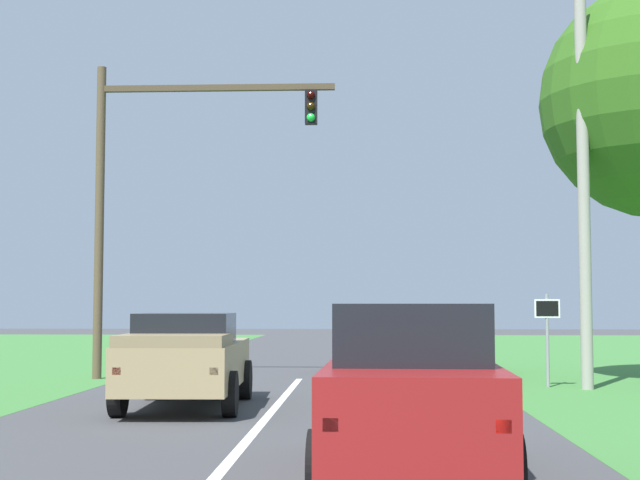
{
  "coord_description": "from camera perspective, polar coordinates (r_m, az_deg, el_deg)",
  "views": [
    {
      "loc": [
        1.66,
        -4.7,
        1.94
      ],
      "look_at": [
        0.72,
        15.98,
        3.38
      ],
      "focal_mm": 52.33,
      "sensor_mm": 36.0,
      "label": 1
    }
  ],
  "objects": [
    {
      "name": "ground_plane",
      "position": [
        15.85,
        -3.49,
        -11.01
      ],
      "size": [
        120.0,
        120.0,
        0.0
      ],
      "primitive_type": "plane",
      "color": "#424244"
    },
    {
      "name": "red_suv_near",
      "position": [
        10.79,
        5.57,
        -8.85
      ],
      "size": [
        2.19,
        4.75,
        1.95
      ],
      "color": "maroon",
      "rests_on": "ground_plane"
    },
    {
      "name": "pickup_truck_lead",
      "position": [
        17.9,
        -8.17,
        -7.17
      ],
      "size": [
        2.33,
        5.04,
        1.78
      ],
      "color": "tan",
      "rests_on": "ground_plane"
    },
    {
      "name": "traffic_light",
      "position": [
        25.2,
        -9.99,
        3.89
      ],
      "size": [
        6.39,
        0.4,
        8.32
      ],
      "color": "brown",
      "rests_on": "ground_plane"
    },
    {
      "name": "keep_moving_sign",
      "position": [
        22.78,
        13.73,
        -5.19
      ],
      "size": [
        0.6,
        0.09,
        2.21
      ],
      "color": "gray",
      "rests_on": "ground_plane"
    },
    {
      "name": "crossing_suv_far",
      "position": [
        27.4,
        5.65,
        -6.01
      ],
      "size": [
        4.25,
        2.15,
        1.85
      ],
      "color": "black",
      "rests_on": "ground_plane"
    },
    {
      "name": "utility_pole_right",
      "position": [
        22.6,
        15.82,
        3.25
      ],
      "size": [
        0.28,
        0.28,
        9.46
      ],
      "primitive_type": "cylinder",
      "color": "#9E998E",
      "rests_on": "ground_plane"
    }
  ]
}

